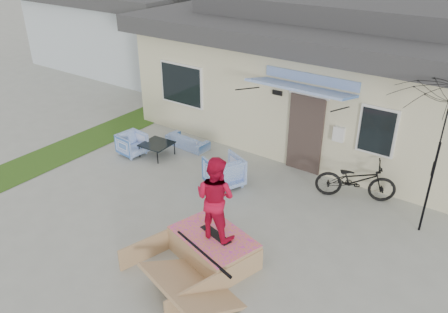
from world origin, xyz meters
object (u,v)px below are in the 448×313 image
Objects in this scene: loveseat at (187,138)px; skate_ramp at (214,247)px; patio_umbrella at (436,158)px; armchair_right at (224,170)px; bicycle at (356,176)px; skateboard at (216,234)px; skater at (215,196)px; coffee_table at (157,149)px; armchair_left at (132,143)px.

skate_ramp reaches higher than loveseat.
skate_ramp is at bearing -132.50° from patio_umbrella.
bicycle reaches higher than armchair_right.
skateboard reaches higher than skate_ramp.
armchair_right is at bearing 137.71° from skateboard.
skater reaches higher than armchair_right.
skate_ramp is (4.00, -2.64, 0.08)m from coffee_table.
bicycle is 4.03m from skate_ramp.
armchair_right is 1.12× the size of skateboard.
skateboard is (-1.40, -3.71, -0.04)m from bicycle.
skate_ramp is at bearing -33.39° from coffee_table.
coffee_table is 0.42× the size of bicycle.
armchair_left is at bearing -28.37° from skater.
skater is at bearing -132.81° from patio_umbrella.
skate_ramp is at bearing 54.97° from armchair_right.
skater is at bearing -109.79° from armchair_left.
loveseat is 5.14m from skateboard.
armchair_right is 4.83m from patio_umbrella.
armchair_left is 0.93× the size of skateboard.
skateboard is at bearing -92.62° from skater.
skateboard is (0.01, 0.05, 0.29)m from skate_ramp.
armchair_left is 0.33× the size of skate_ramp.
loveseat is at bearing 71.47° from coffee_table.
armchair_right reaches higher than coffee_table.
skateboard reaches higher than coffee_table.
patio_umbrella is (1.65, -0.42, 1.15)m from bicycle.
patio_umbrella reaches higher than armchair_right.
coffee_table is (-2.52, 0.22, -0.23)m from armchair_right.
armchair_left is at bearing 80.57° from bicycle.
skate_ramp is at bearing 138.48° from loveseat.
patio_umbrella is (6.74, -0.27, 1.48)m from loveseat.
coffee_table is at bearing 162.44° from skate_ramp.
skateboard is (1.50, -2.37, 0.14)m from armchair_right.
skate_ramp is (-1.41, -3.76, -0.33)m from bicycle.
armchair_right reaches higher than skateboard.
armchair_left is 5.18m from skate_ramp.
skateboard is at bearing 136.30° from bicycle.
loveseat is 0.53× the size of patio_umbrella.
coffee_table is 4.80m from skate_ramp.
bicycle is at bearing 138.27° from armchair_right.
loveseat is 0.73× the size of bicycle.
coffee_table is 4.79m from skateboard.
bicycle reaches higher than armchair_left.
loveseat is 1.92× the size of armchair_left.
patio_umbrella is 3.39× the size of skateboard.
armchair_left is (-0.96, -1.31, 0.09)m from loveseat.
patio_umbrella is 1.20× the size of skate_ramp.
skater is at bearing 136.30° from bicycle.
armchair_right is 2.81m from skateboard.
bicycle is at bearing -113.24° from skater.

